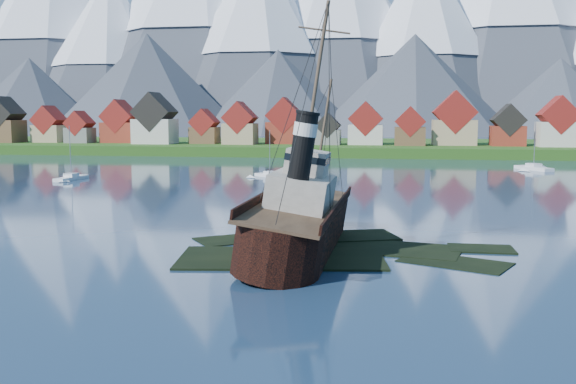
# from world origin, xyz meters

# --- Properties ---
(ground) EXTENTS (1400.00, 1400.00, 0.00)m
(ground) POSITION_xyz_m (0.00, 0.00, 0.00)
(ground) COLOR navy
(ground) RESTS_ON ground
(shoal) EXTENTS (31.71, 21.24, 1.14)m
(shoal) POSITION_xyz_m (1.78, 2.15, -0.35)
(shoal) COLOR black
(shoal) RESTS_ON ground
(shore_bank) EXTENTS (600.00, 80.00, 3.20)m
(shore_bank) POSITION_xyz_m (0.00, 170.00, 0.00)
(shore_bank) COLOR #214714
(shore_bank) RESTS_ON ground
(seawall) EXTENTS (600.00, 2.50, 2.00)m
(seawall) POSITION_xyz_m (0.00, 132.00, 0.00)
(seawall) COLOR #3F3D38
(seawall) RESTS_ON ground
(town) EXTENTS (250.96, 16.69, 17.30)m
(town) POSITION_xyz_m (-33.12, 152.18, 8.99)
(town) COLOR maroon
(town) RESTS_ON ground
(mountains) EXTENTS (965.00, 340.00, 205.00)m
(mountains) POSITION_xyz_m (-0.79, 481.26, 89.34)
(mountains) COLOR #2D333D
(mountains) RESTS_ON ground
(tugboat_wreck) EXTENTS (6.95, 29.95, 23.73)m
(tugboat_wreck) POSITION_xyz_m (-2.28, 2.77, 2.98)
(tugboat_wreck) COLOR black
(tugboat_wreck) RESTS_ON ground
(sailboat_a) EXTENTS (3.02, 9.19, 11.02)m
(sailboat_a) POSITION_xyz_m (-55.22, 59.38, 0.24)
(sailboat_a) COLOR white
(sailboat_a) RESTS_ON ground
(sailboat_c) EXTENTS (7.21, 6.55, 10.07)m
(sailboat_c) POSITION_xyz_m (-18.04, 71.37, 0.23)
(sailboat_c) COLOR white
(sailboat_c) RESTS_ON ground
(sailboat_e) EXTENTS (7.27, 10.86, 12.53)m
(sailboat_e) POSITION_xyz_m (38.86, 97.77, 0.27)
(sailboat_e) COLOR white
(sailboat_e) RESTS_ON ground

